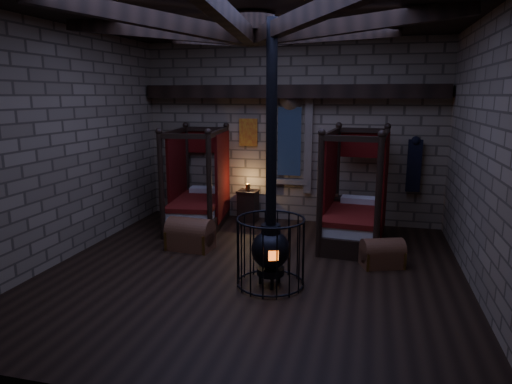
% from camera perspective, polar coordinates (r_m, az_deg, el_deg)
% --- Properties ---
extents(room, '(7.02, 7.02, 4.29)m').
position_cam_1_polar(room, '(7.47, -0.30, 17.97)').
color(room, black).
rests_on(room, ground).
extents(bed_left, '(1.38, 2.25, 2.22)m').
position_cam_1_polar(bed_left, '(10.58, -7.19, -1.31)').
color(bed_left, black).
rests_on(bed_left, ground).
extents(bed_right, '(1.31, 2.26, 2.28)m').
position_cam_1_polar(bed_right, '(9.56, 12.18, -2.85)').
color(bed_right, black).
rests_on(bed_right, ground).
extents(trunk_left, '(0.91, 0.62, 0.64)m').
position_cam_1_polar(trunk_left, '(9.07, -8.22, -5.34)').
color(trunk_left, brown).
rests_on(trunk_left, ground).
extents(trunk_right, '(0.82, 0.67, 0.52)m').
position_cam_1_polar(trunk_right, '(8.40, 15.50, -7.46)').
color(trunk_right, brown).
rests_on(trunk_right, ground).
extents(nightstand_left, '(0.50, 0.48, 0.91)m').
position_cam_1_polar(nightstand_left, '(10.91, -1.00, -1.68)').
color(nightstand_left, black).
rests_on(nightstand_left, ground).
extents(nightstand_right, '(0.46, 0.44, 0.80)m').
position_cam_1_polar(nightstand_right, '(10.47, 9.66, -2.51)').
color(nightstand_right, black).
rests_on(nightstand_right, ground).
extents(stove, '(1.08, 1.08, 4.05)m').
position_cam_1_polar(stove, '(7.19, 1.84, -6.79)').
color(stove, black).
rests_on(stove, ground).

